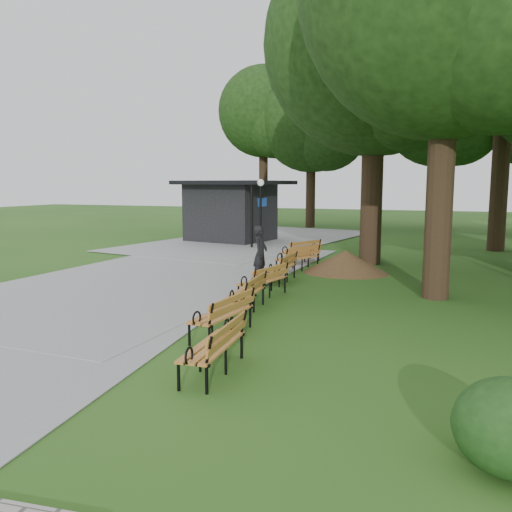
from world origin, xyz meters
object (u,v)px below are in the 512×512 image
at_px(dirt_mound, 346,262).
at_px(bench_6, 300,251).
at_px(lamp_post, 261,199).
at_px(bench_5, 297,258).
at_px(lawn_tree_2, 376,43).
at_px(person, 260,253).
at_px(lawn_tree_4, 508,42).
at_px(bench_1, 221,314).
at_px(bench_4, 280,268).
at_px(bench_2, 245,294).
at_px(bench_0, 213,347).
at_px(kiosk, 231,211).
at_px(bench_3, 263,281).

distance_m(dirt_mound, bench_6, 2.78).
bearing_deg(lamp_post, bench_6, -50.54).
xyz_separation_m(lamp_post, bench_5, (3.39, -5.50, -1.87)).
bearing_deg(lawn_tree_2, lamp_post, 151.54).
bearing_deg(person, lawn_tree_4, -36.53).
xyz_separation_m(dirt_mound, bench_1, (-0.86, -8.28, 0.05)).
xyz_separation_m(bench_5, bench_6, (-0.43, 1.90, 0.00)).
xyz_separation_m(lamp_post, bench_4, (3.49, -7.73, -1.87)).
bearing_deg(bench_2, bench_0, 9.96).
bearing_deg(lawn_tree_2, bench_6, -166.55).
distance_m(kiosk, lamp_post, 3.67).
xyz_separation_m(kiosk, bench_1, (6.81, -16.17, -1.14)).
relative_size(bench_2, lawn_tree_4, 0.15).
distance_m(person, bench_0, 8.17).
bearing_deg(kiosk, bench_5, -42.88).
bearing_deg(kiosk, lamp_post, -33.54).
relative_size(bench_3, bench_4, 1.00).
height_order(kiosk, lamp_post, lamp_post).
xyz_separation_m(bench_0, bench_4, (-1.44, 7.90, 0.00)).
xyz_separation_m(bench_1, lawn_tree_4, (6.04, 16.66, 8.62)).
bearing_deg(bench_3, lawn_tree_2, 177.74).
bearing_deg(bench_1, bench_2, -165.48).
distance_m(kiosk, lawn_tree_4, 14.87).
bearing_deg(lawn_tree_2, bench_2, -100.55).
distance_m(bench_4, lawn_tree_4, 15.31).
relative_size(bench_0, bench_2, 1.00).
relative_size(person, lawn_tree_4, 0.14).
bearing_deg(lamp_post, kiosk, 136.23).
height_order(person, bench_6, person).
relative_size(person, dirt_mound, 0.71).
bearing_deg(bench_1, bench_6, -167.18).
distance_m(person, lawn_tree_2, 9.00).
bearing_deg(dirt_mound, lawn_tree_2, 79.60).
xyz_separation_m(person, lawn_tree_4, (7.40, 10.72, 8.19)).
bearing_deg(lamp_post, person, -69.81).
xyz_separation_m(lamp_post, bench_2, (3.90, -11.66, -1.87)).
distance_m(lamp_post, bench_5, 6.72).
relative_size(kiosk, bench_0, 2.66).
xyz_separation_m(bench_5, lawn_tree_4, (6.85, 8.47, 8.62)).
height_order(bench_3, bench_5, same).
bearing_deg(dirt_mound, lawn_tree_4, 58.31).
xyz_separation_m(bench_0, bench_3, (-1.21, 5.65, 0.00)).
bearing_deg(bench_6, bench_2, 32.95).
bearing_deg(bench_3, dirt_mound, 175.72).
bearing_deg(bench_2, bench_4, -178.87).
bearing_deg(kiosk, lawn_tree_2, -23.80).
distance_m(bench_3, lawn_tree_2, 10.46).
height_order(bench_1, bench_2, same).
bearing_deg(bench_0, bench_2, -169.71).
distance_m(bench_1, bench_3, 3.74).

